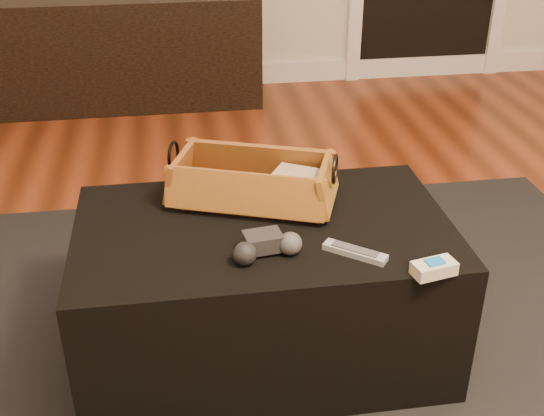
{
  "coord_description": "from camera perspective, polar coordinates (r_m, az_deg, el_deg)",
  "views": [
    {
      "loc": [
        -0.25,
        -1.25,
        1.35
      ],
      "look_at": [
        -0.02,
        0.28,
        0.49
      ],
      "focal_mm": 45.0,
      "sensor_mm": 36.0,
      "label": 1
    }
  ],
  "objects": [
    {
      "name": "game_controller",
      "position": [
        1.66,
        -0.51,
        -3.17
      ],
      "size": [
        0.19,
        0.12,
        0.06
      ],
      "color": "#252527",
      "rests_on": "ottoman"
    },
    {
      "name": "tv_remote",
      "position": [
        1.91,
        -2.41,
        1.24
      ],
      "size": [
        0.25,
        0.11,
        0.03
      ],
      "primitive_type": "cube",
      "rotation": [
        0.0,
        0.0,
        -0.25
      ],
      "color": "black",
      "rests_on": "wicker_basket"
    },
    {
      "name": "cream_gadget",
      "position": [
        1.65,
        13.4,
        -4.9
      ],
      "size": [
        0.11,
        0.07,
        0.04
      ],
      "color": "beige",
      "rests_on": "ottoman"
    },
    {
      "name": "area_rug",
      "position": [
        2.02,
        -0.44,
        -12.61
      ],
      "size": [
        2.6,
        2.0,
        0.01
      ],
      "primitive_type": "cube",
      "color": "black",
      "rests_on": "floor"
    },
    {
      "name": "silver_remote",
      "position": [
        1.69,
        6.95,
        -3.66
      ],
      "size": [
        0.15,
        0.13,
        0.02
      ],
      "color": "#ABACB2",
      "rests_on": "ottoman"
    },
    {
      "name": "cloth_bundle",
      "position": [
        1.91,
        2.13,
        2.12
      ],
      "size": [
        0.15,
        0.14,
        0.07
      ],
      "primitive_type": "cube",
      "rotation": [
        0.0,
        0.0,
        -0.53
      ],
      "color": "tan",
      "rests_on": "wicker_basket"
    },
    {
      "name": "ottoman",
      "position": [
        1.92,
        -0.68,
        -6.81
      ],
      "size": [
        1.0,
        0.6,
        0.42
      ],
      "primitive_type": "cube",
      "color": "black",
      "rests_on": "area_rug"
    },
    {
      "name": "baseboard",
      "position": [
        4.19,
        -4.87,
        10.97
      ],
      "size": [
        5.0,
        0.04,
        0.12
      ],
      "primitive_type": "cube",
      "color": "white",
      "rests_on": "floor"
    },
    {
      "name": "media_cabinet",
      "position": [
        3.91,
        -12.58,
        12.71
      ],
      "size": [
        1.51,
        0.45,
        0.59
      ],
      "primitive_type": "cube",
      "color": "black",
      "rests_on": "floor"
    },
    {
      "name": "wicker_basket",
      "position": [
        1.9,
        -1.63,
        2.08
      ],
      "size": [
        0.51,
        0.38,
        0.16
      ],
      "color": "brown",
      "rests_on": "ottoman"
    }
  ]
}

